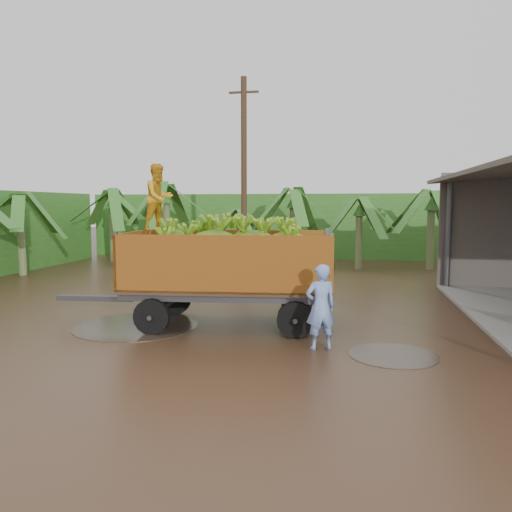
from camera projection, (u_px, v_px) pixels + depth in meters
The scene contains 6 objects.
ground at pixel (279, 317), 13.33m from camera, with size 100.00×100.00×0.00m, color black.
hedge_north at pixel (282, 225), 29.16m from camera, with size 22.00×3.00×3.60m, color #2D661E.
banana_trailer at pixel (228, 265), 12.30m from camera, with size 7.04×2.84×4.02m.
man_blue at pixel (321, 307), 10.28m from camera, with size 0.65×0.43×1.78m, color #7795DA.
utility_pole at pixel (244, 178), 20.10m from camera, with size 1.20×0.24×8.04m.
banana_plants at pixel (159, 232), 20.04m from camera, with size 25.18×21.01×4.27m.
Camera 1 is at (1.77, -12.98, 2.98)m, focal length 35.00 mm.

